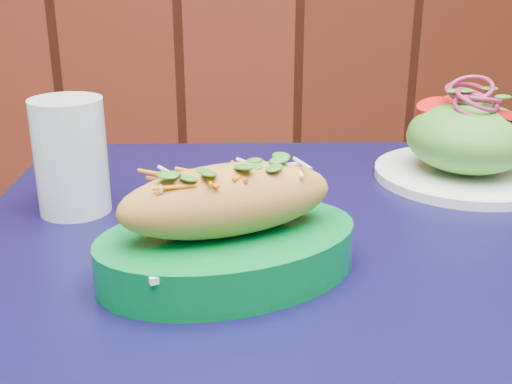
{
  "coord_description": "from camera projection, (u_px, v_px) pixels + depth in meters",
  "views": [
    {
      "loc": [
        -0.34,
        0.84,
        1.03
      ],
      "look_at": [
        -0.29,
        1.42,
        0.81
      ],
      "focal_mm": 45.0,
      "sensor_mm": 36.0,
      "label": 1
    }
  ],
  "objects": [
    {
      "name": "salad_plate",
      "position": [
        468.0,
        144.0,
        0.82
      ],
      "size": [
        0.23,
        0.23,
        0.12
      ],
      "rotation": [
        0.0,
        0.0,
        -0.01
      ],
      "color": "white",
      "rests_on": "cafe_table"
    },
    {
      "name": "banh_mi_basket",
      "position": [
        228.0,
        231.0,
        0.57
      ],
      "size": [
        0.28,
        0.22,
        0.11
      ],
      "rotation": [
        0.0,
        0.0,
        0.29
      ],
      "color": "#016F2A",
      "rests_on": "cafe_table"
    },
    {
      "name": "cafe_table",
      "position": [
        350.0,
        335.0,
        0.65
      ],
      "size": [
        0.86,
        0.86,
        0.75
      ],
      "rotation": [
        0.0,
        0.0,
        -0.07
      ],
      "color": "black",
      "rests_on": "ground"
    },
    {
      "name": "water_glass",
      "position": [
        71.0,
        156.0,
        0.71
      ],
      "size": [
        0.08,
        0.08,
        0.13
      ],
      "primitive_type": "cylinder",
      "color": "silver",
      "rests_on": "cafe_table"
    }
  ]
}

